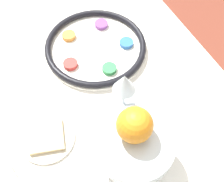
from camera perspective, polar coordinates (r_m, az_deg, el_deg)
dining_table at (r=1.23m, az=-2.88°, el=-11.44°), size 1.44×0.84×0.74m
seder_plate at (r=1.01m, az=-3.03°, el=8.05°), size 0.33×0.33×0.03m
wine_glass at (r=0.83m, az=2.25°, el=1.19°), size 0.07×0.07×0.13m
fruit_stand at (r=0.75m, az=4.13°, el=-9.95°), size 0.19×0.19×0.11m
orange_fruit at (r=0.70m, az=4.18°, el=-6.21°), size 0.08×0.08×0.08m
bread_plate at (r=0.86m, az=-11.85°, el=-8.31°), size 0.15×0.15×0.02m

